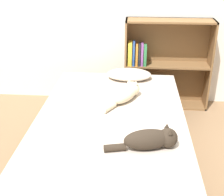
# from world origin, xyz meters

# --- Properties ---
(ground_plane) EXTENTS (8.00, 8.00, 0.00)m
(ground_plane) POSITION_xyz_m (0.00, 0.00, 0.00)
(ground_plane) COLOR #846647
(bed) EXTENTS (1.22, 2.01, 0.47)m
(bed) POSITION_xyz_m (0.00, 0.00, 0.23)
(bed) COLOR brown
(bed) RESTS_ON ground_plane
(pillow) EXTENTS (0.46, 0.28, 0.10)m
(pillow) POSITION_xyz_m (0.12, 0.84, 0.52)
(pillow) COLOR beige
(pillow) RESTS_ON bed
(cat_light) EXTENTS (0.33, 0.45, 0.15)m
(cat_light) POSITION_xyz_m (0.10, 0.34, 0.53)
(cat_light) COLOR beige
(cat_light) RESTS_ON bed
(cat_dark) EXTENTS (0.49, 0.21, 0.15)m
(cat_dark) POSITION_xyz_m (0.31, -0.40, 0.53)
(cat_dark) COLOR #33281E
(cat_dark) RESTS_ON bed
(bookshelf) EXTENTS (0.96, 0.26, 1.01)m
(bookshelf) POSITION_xyz_m (0.50, 1.26, 0.52)
(bookshelf) COLOR brown
(bookshelf) RESTS_ON ground_plane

